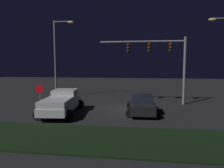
{
  "coord_description": "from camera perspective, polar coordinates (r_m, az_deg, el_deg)",
  "views": [
    {
      "loc": [
        1.33,
        -17.55,
        3.9
      ],
      "look_at": [
        -1.09,
        0.31,
        2.14
      ],
      "focal_mm": 32.53,
      "sensor_mm": 36.0,
      "label": 1
    }
  ],
  "objects": [
    {
      "name": "ground_plane",
      "position": [
        18.02,
        3.32,
        -6.94
      ],
      "size": [
        80.0,
        80.0,
        0.0
      ],
      "primitive_type": "plane",
      "color": "black"
    },
    {
      "name": "grass_median",
      "position": [
        10.79,
        0.12,
        -15.34
      ],
      "size": [
        21.95,
        4.11,
        0.1
      ],
      "primitive_type": "cube",
      "color": "black",
      "rests_on": "ground_plane"
    },
    {
      "name": "pickup_truck",
      "position": [
        16.52,
        -13.9,
        -4.71
      ],
      "size": [
        3.22,
        5.56,
        1.8
      ],
      "rotation": [
        0.0,
        0.0,
        1.67
      ],
      "color": "#B7B7BC",
      "rests_on": "ground_plane"
    },
    {
      "name": "car_sedan",
      "position": [
        16.34,
        8.39,
        -5.64
      ],
      "size": [
        2.58,
        4.46,
        1.51
      ],
      "rotation": [
        0.0,
        0.0,
        1.61
      ],
      "color": "black",
      "rests_on": "ground_plane"
    },
    {
      "name": "traffic_signal_gantry",
      "position": [
        20.33,
        13.01,
        8.24
      ],
      "size": [
        8.32,
        0.56,
        6.5
      ],
      "color": "slate",
      "rests_on": "ground_plane"
    },
    {
      "name": "street_lamp_left",
      "position": [
        24.32,
        -14.78,
        9.11
      ],
      "size": [
        2.4,
        0.44,
        8.83
      ],
      "color": "slate",
      "rests_on": "ground_plane"
    },
    {
      "name": "stop_sign",
      "position": [
        18.17,
        -19.58,
        -2.15
      ],
      "size": [
        0.76,
        0.08,
        2.23
      ],
      "color": "slate",
      "rests_on": "ground_plane"
    }
  ]
}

